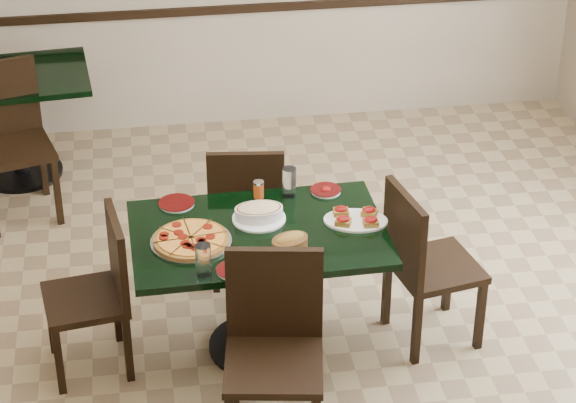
{
  "coord_description": "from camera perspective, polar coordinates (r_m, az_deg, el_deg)",
  "views": [
    {
      "loc": [
        -0.77,
        -4.88,
        3.82
      ],
      "look_at": [
        -0.04,
        0.0,
        0.9
      ],
      "focal_mm": 70.0,
      "sensor_mm": 36.0,
      "label": 1
    }
  ],
  "objects": [
    {
      "name": "chair_right",
      "position": [
        6.0,
        6.8,
        -2.89
      ],
      "size": [
        0.52,
        0.52,
        0.94
      ],
      "rotation": [
        0.0,
        0.0,
        1.78
      ],
      "color": "black",
      "rests_on": "floor"
    },
    {
      "name": "back_table",
      "position": [
        7.8,
        -13.81,
        4.73
      ],
      "size": [
        1.1,
        0.84,
        0.75
      ],
      "rotation": [
        0.0,
        0.0,
        0.09
      ],
      "color": "black",
      "rests_on": "floor"
    },
    {
      "name": "pepperoni_pizza",
      "position": [
        5.69,
        -4.95,
        -1.94
      ],
      "size": [
        0.41,
        0.41,
        0.04
      ],
      "rotation": [
        0.0,
        0.0,
        0.14
      ],
      "color": "#B9B9C0",
      "rests_on": "main_table"
    },
    {
      "name": "napkin_setting",
      "position": [
        5.49,
        -2.57,
        -3.37
      ],
      "size": [
        0.18,
        0.18,
        0.01
      ],
      "rotation": [
        0.0,
        0.0,
        0.41
      ],
      "color": "white",
      "rests_on": "main_table"
    },
    {
      "name": "water_glass_a",
      "position": [
        6.04,
        0.06,
        0.99
      ],
      "size": [
        0.08,
        0.08,
        0.17
      ],
      "primitive_type": "cylinder",
      "color": "silver",
      "rests_on": "main_table"
    },
    {
      "name": "floor",
      "position": [
        6.25,
        0.38,
        -7.05
      ],
      "size": [
        5.5,
        5.5,
        0.0
      ],
      "primitive_type": "plane",
      "color": "#907A53",
      "rests_on": "ground"
    },
    {
      "name": "room_shell",
      "position": [
        7.34,
        6.34,
        9.3
      ],
      "size": [
        5.5,
        5.5,
        5.5
      ],
      "color": "silver",
      "rests_on": "floor"
    },
    {
      "name": "main_table",
      "position": [
        5.87,
        -1.49,
        -3.03
      ],
      "size": [
        1.33,
        0.87,
        0.75
      ],
      "rotation": [
        0.0,
        0.0,
        0.02
      ],
      "color": "black",
      "rests_on": "floor"
    },
    {
      "name": "side_plate_far_r",
      "position": [
        6.12,
        1.93,
        0.58
      ],
      "size": [
        0.17,
        0.17,
        0.03
      ],
      "rotation": [
        0.0,
        0.0,
        0.41
      ],
      "color": "white",
      "rests_on": "main_table"
    },
    {
      "name": "side_plate_far_l",
      "position": [
        6.02,
        -5.68,
        -0.09
      ],
      "size": [
        0.19,
        0.19,
        0.02
      ],
      "rotation": [
        0.0,
        0.0,
        -0.22
      ],
      "color": "white",
      "rests_on": "main_table"
    },
    {
      "name": "water_glass_b",
      "position": [
        5.41,
        -4.33,
        -2.98
      ],
      "size": [
        0.08,
        0.08,
        0.16
      ],
      "primitive_type": "cylinder",
      "color": "silver",
      "rests_on": "main_table"
    },
    {
      "name": "chair_left",
      "position": [
        5.88,
        -9.55,
        -4.26
      ],
      "size": [
        0.47,
        0.47,
        0.89
      ],
      "rotation": [
        0.0,
        0.0,
        -1.42
      ],
      "color": "black",
      "rests_on": "floor"
    },
    {
      "name": "chair_near",
      "position": [
        5.34,
        -0.71,
        -6.98
      ],
      "size": [
        0.53,
        0.53,
        0.99
      ],
      "rotation": [
        0.0,
        0.0,
        -0.16
      ],
      "color": "black",
      "rests_on": "floor"
    },
    {
      "name": "back_chair_near",
      "position": [
        7.37,
        -14.0,
        3.49
      ],
      "size": [
        0.58,
        0.58,
        1.01
      ],
      "rotation": [
        0.0,
        0.0,
        0.26
      ],
      "color": "black",
      "rests_on": "floor"
    },
    {
      "name": "bruschetta_platter",
      "position": [
        5.84,
        3.46,
        -0.84
      ],
      "size": [
        0.38,
        0.3,
        0.05
      ],
      "rotation": [
        0.0,
        0.0,
        -0.24
      ],
      "color": "white",
      "rests_on": "main_table"
    },
    {
      "name": "pepper_shaker",
      "position": [
        6.04,
        -1.5,
        0.63
      ],
      "size": [
        0.06,
        0.06,
        0.1
      ],
      "color": "#BA5113",
      "rests_on": "main_table"
    },
    {
      "name": "chair_far",
      "position": [
        6.44,
        -2.12,
        -0.25
      ],
      "size": [
        0.48,
        0.48,
        0.92
      ],
      "rotation": [
        0.0,
        0.0,
        3.03
      ],
      "color": "black",
      "rests_on": "floor"
    },
    {
      "name": "lasagna_casserole",
      "position": [
        5.84,
        -1.49,
        -0.54
      ],
      "size": [
        0.28,
        0.28,
        0.09
      ],
      "rotation": [
        0.0,
        0.0,
        0.03
      ],
      "color": "white",
      "rests_on": "main_table"
    },
    {
      "name": "side_plate_near",
      "position": [
        5.46,
        -2.77,
        -3.49
      ],
      "size": [
        0.17,
        0.17,
        0.02
      ],
      "rotation": [
        0.0,
        0.0,
        -0.26
      ],
      "color": "white",
      "rests_on": "main_table"
    },
    {
      "name": "bread_basket",
      "position": [
        5.61,
        0.09,
        -2.07
      ],
      "size": [
        0.23,
        0.2,
        0.09
      ],
      "rotation": [
        0.0,
        0.0,
        0.4
      ],
      "color": "brown",
      "rests_on": "main_table"
    }
  ]
}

